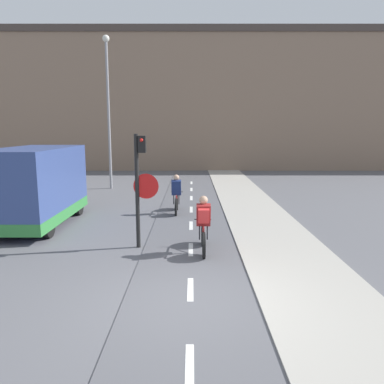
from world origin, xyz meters
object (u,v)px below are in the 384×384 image
(cyclist_near, at_px, (204,226))
(street_lamp_far, at_px, (109,99))
(cyclist_far, at_px, (177,196))
(van, at_px, (37,188))
(traffic_light_pole, at_px, (141,178))

(cyclist_near, bearing_deg, street_lamp_far, 113.68)
(cyclist_far, xyz_separation_m, van, (-4.58, -1.82, 0.60))
(street_lamp_far, distance_m, cyclist_near, 12.35)
(street_lamp_far, height_order, van, street_lamp_far)
(traffic_light_pole, relative_size, street_lamp_far, 0.39)
(cyclist_far, height_order, van, van)
(cyclist_near, distance_m, van, 6.18)
(cyclist_far, bearing_deg, traffic_light_pole, -100.42)
(traffic_light_pole, height_order, cyclist_far, traffic_light_pole)
(cyclist_near, relative_size, van, 0.37)
(cyclist_near, relative_size, cyclist_far, 1.01)
(traffic_light_pole, distance_m, street_lamp_far, 11.07)
(cyclist_far, bearing_deg, cyclist_near, -79.16)
(street_lamp_far, distance_m, cyclist_far, 8.22)
(street_lamp_far, height_order, cyclist_near, street_lamp_far)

